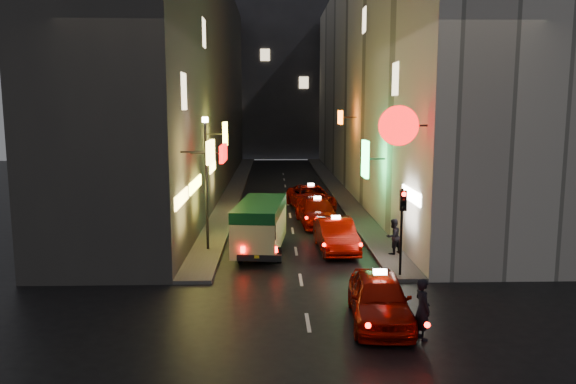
{
  "coord_description": "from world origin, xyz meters",
  "views": [
    {
      "loc": [
        -1.11,
        -13.07,
        6.81
      ],
      "look_at": [
        -0.38,
        13.0,
        2.87
      ],
      "focal_mm": 35.0,
      "sensor_mm": 36.0,
      "label": 1
    }
  ],
  "objects": [
    {
      "name": "taxi_third",
      "position": [
        1.5,
        19.14,
        0.88
      ],
      "size": [
        2.8,
        5.73,
        1.93
      ],
      "color": "#870900",
      "rests_on": "ground"
    },
    {
      "name": "taxi_near",
      "position": [
        2.28,
        4.0,
        0.92
      ],
      "size": [
        2.77,
        5.91,
        2.0
      ],
      "color": "#870900",
      "rests_on": "ground"
    },
    {
      "name": "minibus",
      "position": [
        -1.69,
        12.81,
        1.53
      ],
      "size": [
        2.57,
        5.82,
        2.42
      ],
      "color": "#C7BE7C",
      "rests_on": "ground"
    },
    {
      "name": "ground",
      "position": [
        0.0,
        0.0,
        0.0
      ],
      "size": [
        120.0,
        120.0,
        0.0
      ],
      "primitive_type": "plane",
      "color": "black",
      "rests_on": "ground"
    },
    {
      "name": "building_left",
      "position": [
        -8.0,
        33.99,
        9.0
      ],
      "size": [
        7.65,
        52.0,
        18.0
      ],
      "color": "#33322F",
      "rests_on": "ground"
    },
    {
      "name": "taxi_far",
      "position": [
        1.48,
        24.36,
        0.92
      ],
      "size": [
        3.15,
        6.03,
        2.0
      ],
      "color": "#870900",
      "rests_on": "ground"
    },
    {
      "name": "sidewalk_left",
      "position": [
        -4.25,
        34.0,
        0.07
      ],
      "size": [
        1.5,
        52.0,
        0.15
      ],
      "primitive_type": "cube",
      "color": "#4B4846",
      "rests_on": "ground"
    },
    {
      "name": "pedestrian_sidewalk",
      "position": [
        4.4,
        11.86,
        1.07
      ],
      "size": [
        0.82,
        0.75,
        1.84
      ],
      "primitive_type": "imported",
      "rotation": [
        0.0,
        0.0,
        3.74
      ],
      "color": "black",
      "rests_on": "sidewalk_right"
    },
    {
      "name": "building_right",
      "position": [
        8.0,
        33.99,
        9.0
      ],
      "size": [
        7.93,
        52.0,
        18.0
      ],
      "color": "beige",
      "rests_on": "ground"
    },
    {
      "name": "building_far",
      "position": [
        0.0,
        66.0,
        11.0
      ],
      "size": [
        30.0,
        10.0,
        22.0
      ],
      "primitive_type": "cube",
      "color": "#36363B",
      "rests_on": "ground"
    },
    {
      "name": "lamp_post",
      "position": [
        -4.2,
        13.0,
        3.72
      ],
      "size": [
        0.28,
        0.28,
        6.22
      ],
      "color": "black",
      "rests_on": "sidewalk_left"
    },
    {
      "name": "pedestrian_crossing",
      "position": [
        3.3,
        2.66,
        1.05
      ],
      "size": [
        0.59,
        0.77,
        2.09
      ],
      "primitive_type": "imported",
      "rotation": [
        0.0,
        0.0,
        1.81
      ],
      "color": "black",
      "rests_on": "ground"
    },
    {
      "name": "taxi_second",
      "position": [
        1.9,
        13.06,
        0.9
      ],
      "size": [
        2.63,
        5.78,
        1.97
      ],
      "color": "#870900",
      "rests_on": "ground"
    },
    {
      "name": "traffic_light",
      "position": [
        4.0,
        8.47,
        2.69
      ],
      "size": [
        0.26,
        0.43,
        3.5
      ],
      "color": "black",
      "rests_on": "sidewalk_right"
    },
    {
      "name": "sidewalk_right",
      "position": [
        4.25,
        34.0,
        0.07
      ],
      "size": [
        1.5,
        52.0,
        0.15
      ],
      "primitive_type": "cube",
      "color": "#4B4846",
      "rests_on": "ground"
    }
  ]
}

